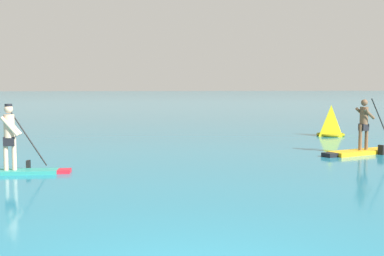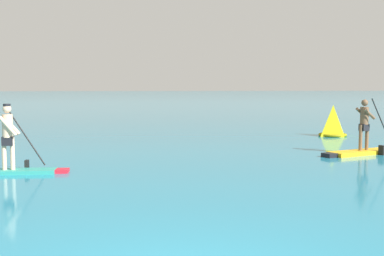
# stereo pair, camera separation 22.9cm
# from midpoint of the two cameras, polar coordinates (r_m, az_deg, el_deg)

# --- Properties ---
(paddleboarder_mid_center) EXTENTS (3.14, 0.80, 1.78)m
(paddleboarder_mid_center) POSITION_cam_midpoint_polar(r_m,az_deg,el_deg) (13.12, -20.05, -3.10)
(paddleboarder_mid_center) COLOR teal
(paddleboarder_mid_center) RESTS_ON ground
(paddleboarder_far_right) EXTENTS (3.40, 1.60, 1.81)m
(paddleboarder_far_right) POSITION_cam_midpoint_polar(r_m,az_deg,el_deg) (16.84, 19.76, -1.74)
(paddleboarder_far_right) COLOR yellow
(paddleboarder_far_right) RESTS_ON ground
(race_marker_buoy) EXTENTS (1.26, 1.26, 1.36)m
(race_marker_buoy) POSITION_cam_midpoint_polar(r_m,az_deg,el_deg) (22.39, 16.19, 0.64)
(race_marker_buoy) COLOR yellow
(race_marker_buoy) RESTS_ON ground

